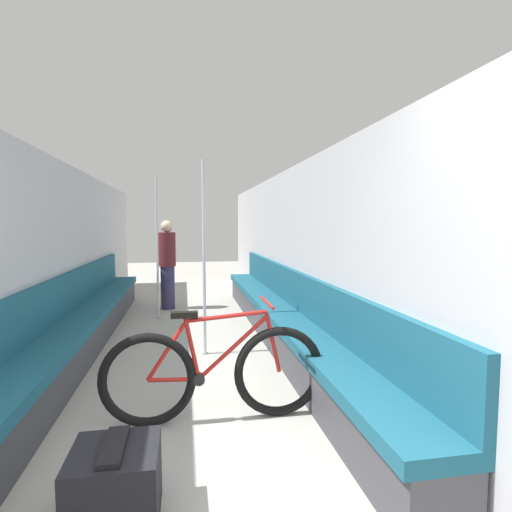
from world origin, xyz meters
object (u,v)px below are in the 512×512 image
at_px(luggage_bag, 115,485).
at_px(grab_pole_near, 157,250).
at_px(passenger_standing, 167,264).
at_px(grab_pole_far, 204,261).
at_px(bench_seat_row_left, 80,328).
at_px(bicycle, 215,374).
at_px(bench_seat_row_right, 281,319).

bearing_deg(luggage_bag, grab_pole_near, 90.79).
bearing_deg(passenger_standing, grab_pole_far, -48.27).
xyz_separation_m(bench_seat_row_left, passenger_standing, (0.92, 2.34, 0.51)).
height_order(bench_seat_row_left, bicycle, bench_seat_row_left).
bearing_deg(passenger_standing, bicycle, -52.54).
bearing_deg(grab_pole_far, passenger_standing, 101.25).
xyz_separation_m(grab_pole_near, luggage_bag, (0.06, -4.50, -0.90)).
bearing_deg(bench_seat_row_right, passenger_standing, 122.80).
relative_size(bench_seat_row_right, luggage_bag, 15.37).
bearing_deg(passenger_standing, bench_seat_row_right, -26.72).
xyz_separation_m(bench_seat_row_left, bench_seat_row_right, (2.43, 0.00, 0.00)).
bearing_deg(luggage_bag, bench_seat_row_right, 61.34).
distance_m(grab_pole_near, passenger_standing, 0.78).
bearing_deg(grab_pole_near, passenger_standing, 80.25).
bearing_deg(bench_seat_row_left, bench_seat_row_right, 0.00).
bearing_deg(bicycle, grab_pole_far, 104.89).
distance_m(bench_seat_row_left, luggage_bag, 3.00).
bearing_deg(grab_pole_near, grab_pole_far, -71.31).
height_order(grab_pole_near, luggage_bag, grab_pole_near).
relative_size(grab_pole_far, passenger_standing, 1.42).
distance_m(grab_pole_near, grab_pole_far, 2.02).
height_order(bicycle, grab_pole_near, grab_pole_near).
xyz_separation_m(bicycle, grab_pole_near, (-0.64, 3.53, 0.72)).
relative_size(bench_seat_row_left, luggage_bag, 15.37).
bearing_deg(luggage_bag, bicycle, 59.02).
xyz_separation_m(grab_pole_near, passenger_standing, (0.12, 0.72, -0.28)).
xyz_separation_m(grab_pole_far, luggage_bag, (-0.58, -2.59, -0.90)).
distance_m(bench_seat_row_right, grab_pole_near, 2.44).
height_order(bicycle, passenger_standing, passenger_standing).
bearing_deg(grab_pole_far, grab_pole_near, 108.69).
bearing_deg(grab_pole_near, bench_seat_row_right, -44.86).
distance_m(bench_seat_row_right, grab_pole_far, 1.30).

